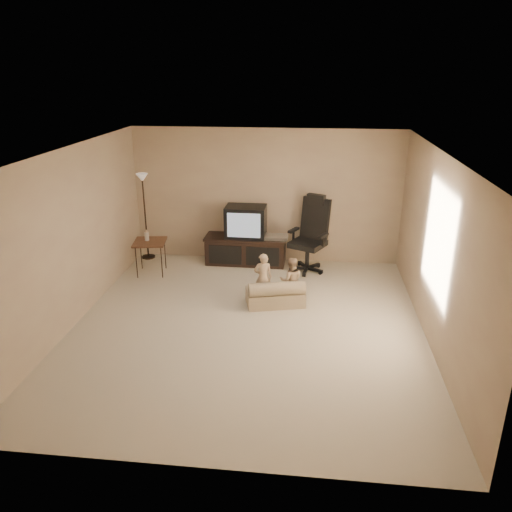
% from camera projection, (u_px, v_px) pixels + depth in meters
% --- Properties ---
extents(floor, '(5.50, 5.50, 0.00)m').
position_uv_depth(floor, '(248.00, 326.00, 7.21)').
color(floor, beige).
rests_on(floor, ground).
extents(room_shell, '(5.50, 5.50, 5.50)m').
position_uv_depth(room_shell, '(247.00, 226.00, 6.67)').
color(room_shell, white).
rests_on(room_shell, floor).
extents(tv_stand, '(1.56, 0.59, 1.11)m').
position_uv_depth(tv_stand, '(246.00, 240.00, 9.40)').
color(tv_stand, black).
rests_on(tv_stand, floor).
extents(office_chair, '(0.86, 0.87, 1.39)m').
position_uv_depth(office_chair, '(310.00, 244.00, 9.06)').
color(office_chair, black).
rests_on(office_chair, floor).
extents(side_table, '(0.63, 0.63, 0.83)m').
position_uv_depth(side_table, '(150.00, 242.00, 8.87)').
color(side_table, brown).
rests_on(side_table, floor).
extents(floor_lamp, '(0.26, 0.26, 1.66)m').
position_uv_depth(floor_lamp, '(144.00, 197.00, 9.39)').
color(floor_lamp, black).
rests_on(floor_lamp, floor).
extents(child_sofa, '(0.98, 0.70, 0.43)m').
position_uv_depth(child_sofa, '(276.00, 295.00, 7.80)').
color(child_sofa, gray).
rests_on(child_sofa, floor).
extents(toddler_left, '(0.33, 0.26, 0.81)m').
position_uv_depth(toddler_left, '(263.00, 278.00, 7.85)').
color(toddler_left, tan).
rests_on(toddler_left, floor).
extents(toddler_right, '(0.39, 0.24, 0.75)m').
position_uv_depth(toddler_right, '(291.00, 280.00, 7.83)').
color(toddler_right, tan).
rests_on(toddler_right, floor).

